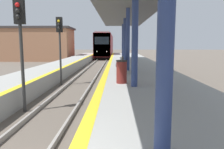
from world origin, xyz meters
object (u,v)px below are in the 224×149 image
Objects in this scene: train at (105,45)px; trash_bin at (122,72)px; bench at (121,64)px; signal_near at (20,34)px; signal_mid at (60,38)px.

train is 34.62m from trash_bin.
trash_bin is at bearing -90.39° from bench.
signal_near is 4.14× the size of trash_bin.
signal_near reaches higher than bench.
signal_near is 2.08× the size of bench.
bench is at bearing 89.61° from trash_bin.
signal_near is at bearing -124.54° from bench.
signal_near is 6.75m from bench.
signal_mid is at bearing 179.62° from bench.
signal_near reaches higher than trash_bin.
train is at bearing 94.14° from trash_bin.
signal_near is (-1.20, -35.96, 0.61)m from train.
signal_near is 4.26m from trash_bin.
signal_near and signal_mid have the same top height.
signal_mid reaches higher than trash_bin.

